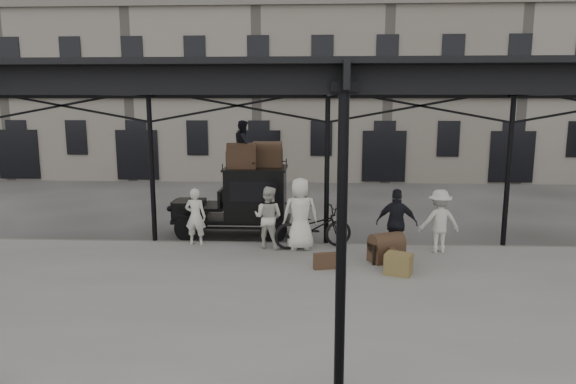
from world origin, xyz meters
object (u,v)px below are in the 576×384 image
bicycle (313,227)px  porter_left (196,217)px  steamer_trunk_platform (386,249)px  porter_official (397,223)px  steamer_trunk_roof_near (242,158)px  taxi (246,198)px

bicycle → porter_left: bearing=71.6°
steamer_trunk_platform → porter_official: bearing=26.8°
bicycle → steamer_trunk_platform: bearing=-137.1°
porter_left → steamer_trunk_platform: size_ratio=1.93×
porter_left → steamer_trunk_platform: 5.36m
porter_left → porter_official: 5.55m
bicycle → steamer_trunk_roof_near: (-2.17, 1.45, 1.77)m
porter_official → bicycle: porter_official is taller
porter_left → steamer_trunk_platform: (5.18, -1.26, -0.51)m
bicycle → steamer_trunk_platform: 2.20m
taxi → porter_left: bearing=-128.2°
steamer_trunk_roof_near → steamer_trunk_platform: bearing=-37.3°
porter_official → taxi: bearing=-18.6°
porter_left → steamer_trunk_roof_near: bearing=-126.1°
taxi → bicycle: size_ratio=1.66×
steamer_trunk_roof_near → steamer_trunk_platform: 5.20m
steamer_trunk_roof_near → steamer_trunk_platform: steamer_trunk_roof_near is taller
taxi → steamer_trunk_roof_near: 1.32m
taxi → bicycle: (2.09, -1.69, -0.48)m
steamer_trunk_roof_near → steamer_trunk_platform: size_ratio=1.03×
porter_official → steamer_trunk_roof_near: (-4.34, 2.17, 1.45)m
taxi → porter_left: taxi is taller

